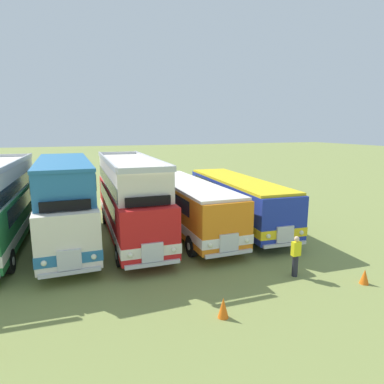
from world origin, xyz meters
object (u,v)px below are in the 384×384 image
Objects in this scene: bus_third_in_row at (66,199)px; bus_fifth_in_row at (187,203)px; cone_mid_row at (364,277)px; cone_far_end at (223,308)px; bus_sixth_in_row at (237,198)px; marshal_person at (296,256)px; bus_fourth_in_row at (130,196)px.

bus_third_in_row is 6.69m from bus_fifth_in_row.
cone_far_end is (-6.27, -0.21, 0.05)m from cone_mid_row.
bus_third_in_row is 0.91× the size of bus_sixth_in_row.
bus_fifth_in_row is 18.07× the size of cone_mid_row.
bus_fifth_in_row is at bearing 106.45° from marshal_person.
bus_sixth_in_row is 15.68× the size of cone_far_end.
marshal_person is at bearing -53.34° from bus_fourth_in_row.
cone_far_end is at bearing -178.07° from cone_mid_row.
bus_fifth_in_row is at bearing -0.07° from bus_third_in_row.
bus_third_in_row is 14.20× the size of cone_far_end.
marshal_person is (5.47, -7.35, -1.47)m from bus_fourth_in_row.
cone_far_end is at bearing -102.44° from bus_fifth_in_row.
bus_fifth_in_row is 9.33m from cone_far_end.
bus_fifth_in_row reaches higher than marshal_person.
bus_fourth_in_row is at bearing 130.59° from cone_mid_row.
cone_mid_row is 6.28m from cone_far_end.
bus_fifth_in_row and bus_sixth_in_row have the same top height.
bus_third_in_row is at bearing 117.37° from cone_far_end.
bus_third_in_row reaches higher than marshal_person.
bus_sixth_in_row is at bearing 80.91° from marshal_person.
cone_mid_row is (4.29, -8.80, -1.46)m from bus_fifth_in_row.
bus_third_in_row is 3.33m from bus_fourth_in_row.
marshal_person is at bearing 144.36° from cone_mid_row.
bus_third_in_row reaches higher than bus_sixth_in_row.
bus_third_in_row is at bearing 179.93° from bus_fifth_in_row.
bus_sixth_in_row is at bearing 59.86° from cone_far_end.
bus_sixth_in_row is (6.65, 0.06, -0.60)m from bus_fourth_in_row.
cone_far_end is 0.40× the size of marshal_person.
bus_fifth_in_row is (6.66, -0.01, -0.71)m from bus_third_in_row.
bus_sixth_in_row is 10.68m from cone_far_end.
cone_far_end is 4.52m from marshal_person.
bus_fourth_in_row is at bearing -179.46° from bus_sixth_in_row.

